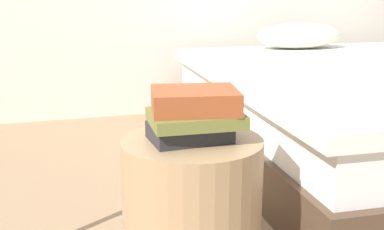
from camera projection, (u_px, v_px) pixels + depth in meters
bed at (365, 113)px, 2.53m from camera, size 1.61×2.06×0.62m
side_table at (192, 207)px, 1.51m from camera, size 0.41×0.41×0.42m
book_charcoal at (189, 132)px, 1.45m from camera, size 0.23×0.17×0.05m
book_olive at (195, 118)px, 1.43m from camera, size 0.26×0.21×0.04m
book_rust at (195, 100)px, 1.43m from camera, size 0.27×0.23×0.06m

